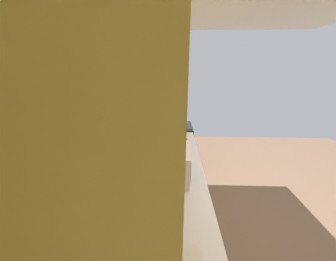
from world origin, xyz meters
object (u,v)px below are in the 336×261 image
(microwave, at_px, (173,163))
(kettle, at_px, (182,144))
(oven_range, at_px, (175,147))
(bowl, at_px, (191,256))

(microwave, height_order, kettle, microwave)
(oven_range, xyz_separation_m, microwave, (-1.81, 0.03, 0.61))
(oven_range, distance_m, microwave, 1.91)
(oven_range, xyz_separation_m, bowl, (-2.73, -0.09, 0.47))
(microwave, distance_m, bowl, 0.93)
(kettle, bearing_deg, bowl, 180.00)
(bowl, relative_size, kettle, 0.72)
(oven_range, height_order, kettle, oven_range)
(microwave, bearing_deg, oven_range, -1.08)
(oven_range, relative_size, kettle, 5.54)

